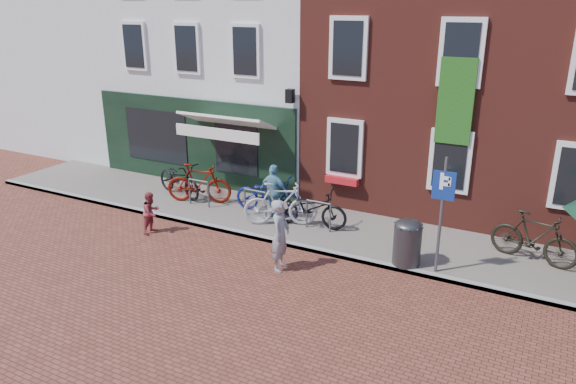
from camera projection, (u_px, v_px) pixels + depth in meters
The scene contains 16 objects.
ground at pixel (281, 246), 13.99m from camera, with size 80.00×80.00×0.00m, color brown.
sidewalk at pixel (339, 231), 14.79m from camera, with size 24.00×3.00×0.10m, color slate.
building_stucco at pixel (253, 44), 20.54m from camera, with size 8.00×8.00×9.00m, color silver.
building_brick_mid at pixel (439, 35), 17.30m from camera, with size 6.00×8.00×10.00m, color maroon.
filler_left at pixel (108, 38), 23.83m from camera, with size 7.00×8.00×9.00m, color silver.
litter_bin at pixel (407, 240), 12.59m from camera, with size 0.65×0.65×1.20m.
parking_sign at pixel (442, 201), 11.86m from camera, with size 0.50×0.08×2.74m.
woman at pixel (280, 235), 12.49m from camera, with size 0.63×0.41×1.73m, color gray.
boy at pixel (151, 212), 14.62m from camera, with size 0.57×0.44×1.16m, color #953239.
cafe_person at pixel (274, 192), 15.32m from camera, with size 0.93×0.39×1.58m, color #60A3BC.
bicycle_0 at pixel (179, 179), 17.19m from camera, with size 0.73×2.11×1.11m, color black.
bicycle_1 at pixel (199, 183), 16.57m from camera, with size 0.58×2.05×1.23m, color #660E05.
bicycle_2 at pixel (269, 195), 15.76m from camera, with size 0.73×2.11×1.11m, color navy.
bicycle_3 at pixel (280, 204), 14.86m from camera, with size 0.58×2.05×1.23m, color #ABACAE.
bicycle_4 at pixel (310, 208), 14.78m from camera, with size 0.73×2.11×1.11m, color black.
bicycle_5 at pixel (534, 238), 12.73m from camera, with size 0.58×2.05×1.23m, color black.
Camera 1 is at (6.08, -11.19, 5.96)m, focal length 33.54 mm.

